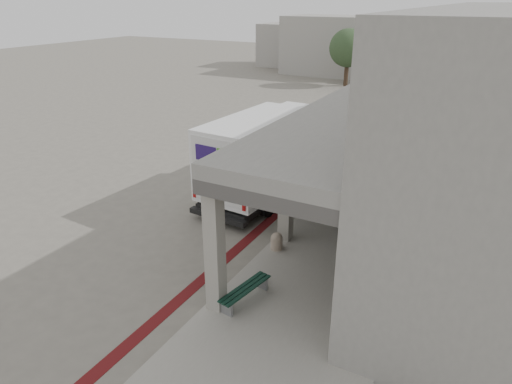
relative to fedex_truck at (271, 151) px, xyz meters
The scene contains 12 objects.
ground 4.30m from the fedex_truck, 87.61° to the right, with size 120.00×120.00×0.00m, color #686259.
bike_lane_stripe 2.83m from the fedex_truck, 59.09° to the right, with size 0.35×40.00×0.01m, color #521012.
sidewalk 5.97m from the fedex_truck, 43.45° to the right, with size 4.40×28.00×0.12m, color gray.
transit_building 7.22m from the fedex_truck, ahead, with size 7.60×17.00×7.00m.
distant_backdrop 32.07m from the fedex_truck, 94.80° to the left, with size 28.00×10.00×6.50m.
tree_left 24.58m from the fedex_truck, 101.37° to the left, with size 3.20×3.20×4.80m.
tree_mid 26.19m from the fedex_truck, 85.25° to the left, with size 3.20×3.20×4.80m.
fedex_truck is the anchor object (origin of this frame).
bench 7.54m from the fedex_truck, 68.16° to the right, with size 0.65×1.71×0.39m.
bollard_near 4.96m from the fedex_truck, 61.03° to the right, with size 0.37×0.37×0.55m.
bollard_far 2.77m from the fedex_truck, 23.31° to the right, with size 0.44×0.44×0.65m.
utility_cabinet 5.38m from the fedex_truck, 32.11° to the right, with size 0.47×0.62×1.04m, color gray.
Camera 1 is at (7.41, -11.23, 7.26)m, focal length 32.00 mm.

